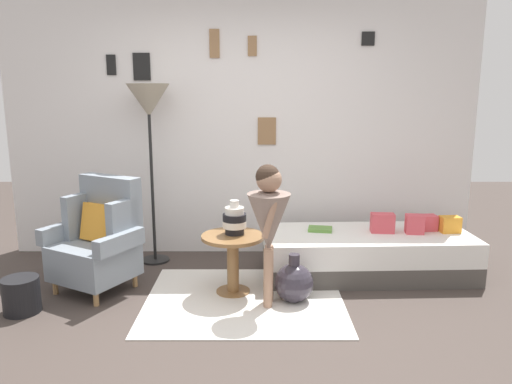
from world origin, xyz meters
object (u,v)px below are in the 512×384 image
at_px(armchair, 100,239).
at_px(side_table, 233,252).
at_px(vase_striped, 235,220).
at_px(floor_lamp, 149,107).
at_px(daybed, 367,254).
at_px(person_child, 269,217).
at_px(book_on_daybed, 321,229).
at_px(demijohn_near, 294,282).
at_px(magazine_basket, 22,295).

bearing_deg(armchair, side_table, -5.68).
bearing_deg(vase_striped, floor_lamp, 137.85).
relative_size(armchair, daybed, 0.50).
bearing_deg(vase_striped, person_child, -45.46).
distance_m(floor_lamp, book_on_daybed, 2.00).
height_order(daybed, vase_striped, vase_striped).
xyz_separation_m(floor_lamp, person_child, (1.12, -1.05, -0.80)).
bearing_deg(floor_lamp, armchair, -115.74).
height_order(floor_lamp, demijohn_near, floor_lamp).
xyz_separation_m(person_child, demijohn_near, (0.21, 0.07, -0.57)).
xyz_separation_m(armchair, daybed, (2.39, 0.32, -0.24)).
bearing_deg(vase_striped, demijohn_near, -23.28).
bearing_deg(demijohn_near, vase_striped, 156.72).
bearing_deg(vase_striped, armchair, 176.11).
bearing_deg(book_on_daybed, floor_lamp, 170.22).
xyz_separation_m(side_table, vase_striped, (0.02, 0.04, 0.27)).
xyz_separation_m(side_table, magazine_basket, (-1.63, -0.37, -0.22)).
height_order(person_child, magazine_basket, person_child).
bearing_deg(side_table, vase_striped, 66.64).
height_order(daybed, floor_lamp, floor_lamp).
bearing_deg(daybed, book_on_daybed, 169.67).
bearing_deg(armchair, daybed, 7.71).
bearing_deg(magazine_basket, person_child, 3.76).
relative_size(armchair, floor_lamp, 0.55).
xyz_separation_m(floor_lamp, magazine_basket, (-0.80, -1.17, -1.40)).
bearing_deg(daybed, side_table, -160.40).
xyz_separation_m(vase_striped, book_on_daybed, (0.79, 0.48, -0.22)).
relative_size(person_child, magazine_basket, 4.09).
relative_size(armchair, magazine_basket, 3.46).
relative_size(person_child, book_on_daybed, 5.21).
bearing_deg(daybed, vase_striped, -161.66).
height_order(vase_striped, demijohn_near, vase_striped).
height_order(armchair, floor_lamp, floor_lamp).
height_order(person_child, book_on_daybed, person_child).
height_order(vase_striped, magazine_basket, vase_striped).
relative_size(demijohn_near, magazine_basket, 1.44).
height_order(floor_lamp, person_child, floor_lamp).
xyz_separation_m(armchair, floor_lamp, (0.33, 0.68, 1.10)).
height_order(armchair, demijohn_near, armchair).
bearing_deg(magazine_basket, floor_lamp, 55.75).
distance_m(armchair, person_child, 1.53).
relative_size(vase_striped, demijohn_near, 0.72).
distance_m(vase_striped, demijohn_near, 0.71).
relative_size(daybed, vase_striped, 6.66).
bearing_deg(person_child, daybed, 36.23).
distance_m(armchair, floor_lamp, 1.34).
bearing_deg(vase_striped, daybed, 18.34).
xyz_separation_m(daybed, floor_lamp, (-2.06, 0.36, 1.34)).
height_order(vase_striped, person_child, person_child).
xyz_separation_m(floor_lamp, demijohn_near, (1.33, -0.97, -1.38)).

